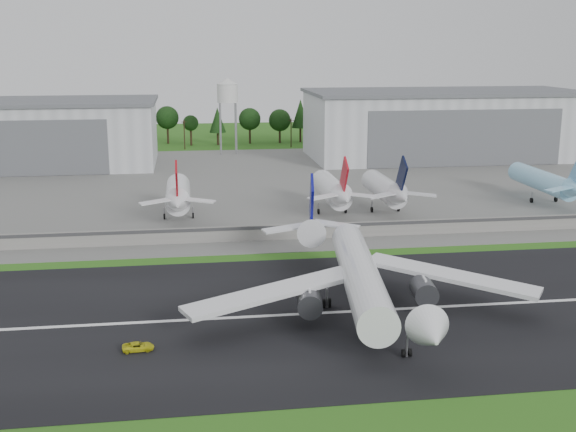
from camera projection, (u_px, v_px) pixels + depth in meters
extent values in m
plane|color=#1F5B15|center=(342.00, 338.00, 105.61)|extent=(600.00, 600.00, 0.00)
cube|color=black|center=(328.00, 313.00, 115.23)|extent=(320.00, 60.00, 0.10)
cube|color=white|center=(328.00, 313.00, 115.22)|extent=(220.00, 1.00, 0.02)
cube|color=slate|center=(258.00, 184.00, 221.15)|extent=(320.00, 150.00, 0.10)
cube|color=gray|center=(288.00, 232.00, 158.17)|extent=(240.00, 0.50, 3.50)
cube|color=#38383A|center=(288.00, 227.00, 157.59)|extent=(240.00, 0.12, 0.70)
cube|color=silver|center=(16.00, 135.00, 250.91)|extent=(95.00, 42.00, 22.00)
cube|color=#595B60|center=(13.00, 102.00, 248.23)|extent=(97.00, 44.00, 1.20)
cube|color=#595B60|center=(2.00, 149.00, 230.96)|extent=(66.50, 0.30, 18.04)
cube|color=silver|center=(443.00, 126.00, 272.06)|extent=(100.00, 45.00, 24.00)
cube|color=#595B60|center=(445.00, 92.00, 269.13)|extent=(102.00, 47.00, 1.20)
cube|color=#595B60|center=(466.00, 138.00, 250.69)|extent=(70.00, 0.30, 19.68)
cylinder|color=#99999E|center=(221.00, 129.00, 277.44)|extent=(0.50, 0.50, 20.00)
cylinder|color=#99999E|center=(235.00, 127.00, 284.05)|extent=(0.50, 0.50, 20.00)
cylinder|color=silver|center=(228.00, 93.00, 277.62)|extent=(8.00, 8.00, 7.00)
cone|color=silver|center=(227.00, 81.00, 276.53)|extent=(8.40, 8.40, 2.40)
cylinder|color=white|center=(360.00, 275.00, 114.51)|extent=(11.43, 44.38, 5.80)
cone|color=white|center=(432.00, 334.00, 91.08)|extent=(6.53, 6.70, 5.80)
cone|color=white|center=(311.00, 228.00, 139.06)|extent=(6.63, 9.64, 5.51)
cube|color=navy|center=(312.00, 202.00, 137.36)|extent=(1.73, 9.52, 11.13)
cube|color=white|center=(451.00, 276.00, 116.73)|extent=(25.99, 20.70, 2.65)
cylinder|color=#333338|center=(424.00, 291.00, 114.26)|extent=(4.48, 5.94, 3.80)
cube|color=white|center=(336.00, 225.00, 139.80)|extent=(9.50, 6.75, 0.98)
cube|color=white|center=(272.00, 292.00, 108.90)|extent=(28.13, 14.99, 2.65)
cylinder|color=#333338|center=(309.00, 302.00, 109.30)|extent=(4.48, 5.94, 3.80)
cube|color=white|center=(286.00, 228.00, 137.19)|extent=(9.44, 4.80, 0.98)
cube|color=#99999E|center=(369.00, 310.00, 111.80)|extent=(13.79, 31.04, 3.20)
cylinder|color=black|center=(327.00, 303.00, 117.38)|extent=(0.59, 1.54, 1.50)
imported|color=gold|center=(138.00, 347.00, 100.81)|extent=(4.56, 2.38, 1.23)
cylinder|color=white|center=(178.00, 194.00, 177.96)|extent=(5.97, 24.00, 5.97)
cone|color=white|center=(178.00, 203.00, 162.80)|extent=(5.67, 7.00, 5.67)
cube|color=#9E0C15|center=(177.00, 182.00, 162.17)|extent=(0.45, 8.59, 10.02)
cylinder|color=#99999E|center=(164.00, 214.00, 176.59)|extent=(0.32, 0.32, 3.00)
cylinder|color=#99999E|center=(193.00, 213.00, 177.56)|extent=(0.32, 0.32, 3.00)
cylinder|color=black|center=(164.00, 216.00, 176.75)|extent=(0.40, 1.40, 1.40)
cylinder|color=white|center=(331.00, 189.00, 183.26)|extent=(5.97, 24.00, 5.97)
cone|color=white|center=(344.00, 198.00, 168.11)|extent=(5.67, 7.00, 5.67)
cube|color=#B70E1B|center=(344.00, 177.00, 167.47)|extent=(0.45, 8.59, 10.02)
cylinder|color=#99999E|center=(319.00, 209.00, 181.89)|extent=(0.32, 0.32, 3.00)
cylinder|color=#99999E|center=(346.00, 208.00, 182.86)|extent=(0.32, 0.32, 3.00)
cylinder|color=black|center=(319.00, 211.00, 182.06)|extent=(0.40, 1.40, 1.40)
cylinder|color=silver|center=(384.00, 188.00, 185.20)|extent=(5.74, 24.00, 5.74)
cone|color=silver|center=(401.00, 197.00, 170.04)|extent=(5.46, 7.00, 5.46)
cube|color=black|center=(402.00, 176.00, 169.41)|extent=(0.45, 8.59, 10.02)
cylinder|color=#99999E|center=(372.00, 207.00, 183.80)|extent=(0.32, 0.32, 3.00)
cylinder|color=#99999E|center=(398.00, 206.00, 184.77)|extent=(0.32, 0.32, 3.00)
cylinder|color=black|center=(372.00, 210.00, 183.97)|extent=(0.40, 1.40, 1.40)
cylinder|color=#8ED2F5|center=(542.00, 181.00, 196.35)|extent=(5.50, 30.00, 5.50)
cylinder|color=#99999E|center=(532.00, 198.00, 194.92)|extent=(0.32, 0.32, 3.00)
cylinder|color=#99999E|center=(556.00, 197.00, 195.89)|extent=(0.32, 0.32, 3.00)
cylinder|color=black|center=(532.00, 200.00, 195.09)|extent=(0.40, 1.40, 1.40)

